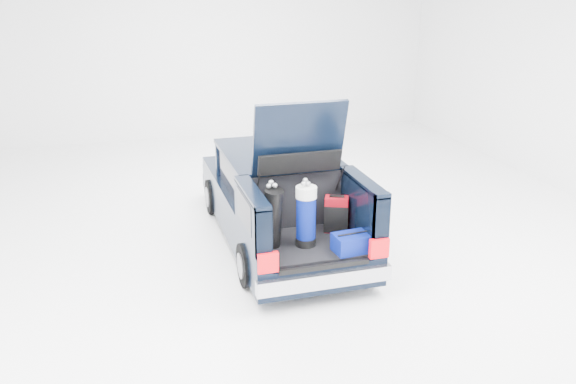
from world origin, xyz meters
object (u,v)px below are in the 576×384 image
object	(u,v)px
car	(277,198)
blue_duffel	(353,243)
red_suitcase	(336,214)
blue_golf_bag	(306,216)
black_golf_bag	(272,218)

from	to	relation	value
car	blue_duffel	xyz separation A→B (m)	(0.48, -2.01, 0.05)
red_suitcase	blue_golf_bag	world-z (taller)	blue_golf_bag
black_golf_bag	blue_golf_bag	bearing A→B (deg)	-23.51
car	black_golf_bag	world-z (taller)	car
car	black_golf_bag	distance (m)	1.70
red_suitcase	blue_golf_bag	size ratio (longest dim) A/B	0.57
red_suitcase	blue_golf_bag	distance (m)	0.66
car	red_suitcase	bearing A→B (deg)	-69.40
blue_golf_bag	blue_duffel	distance (m)	0.71
red_suitcase	blue_duffel	distance (m)	0.69
red_suitcase	black_golf_bag	distance (m)	1.04
black_golf_bag	blue_duffel	xyz separation A→B (m)	(0.98, -0.42, -0.30)
black_golf_bag	blue_duffel	distance (m)	1.10
black_golf_bag	blue_golf_bag	xyz separation A→B (m)	(0.44, -0.06, 0.01)
car	black_golf_bag	xyz separation A→B (m)	(-0.50, -1.59, 0.34)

